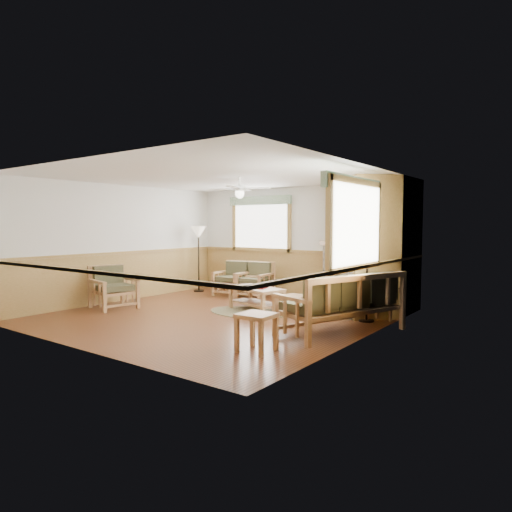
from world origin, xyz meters
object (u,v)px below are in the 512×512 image
Objects in this scene: floor_lamp_right at (367,273)px; sofa at (341,303)px; coffee_table at (256,299)px; floor_lamp_left at (199,259)px; armchair_back_right at (254,280)px; end_table_sofa at (257,332)px; footstool at (295,306)px; armchair_left at (114,287)px; armchair_back_left at (232,278)px; end_table_chairs at (257,286)px.

sofa is at bearing -90.00° from floor_lamp_right.
coffee_table is 3.16m from floor_lamp_left.
armchair_back_right is 1.78m from coffee_table.
coffee_table is at bearing -57.12° from armchair_back_right.
floor_lamp_right is at bearing -22.41° from armchair_back_right.
coffee_table is at bearing -24.08° from floor_lamp_left.
end_table_sofa is 0.31× the size of floor_lamp_left.
coffee_table is (-2.27, 0.74, -0.26)m from sofa.
floor_lamp_left reaches higher than end_table_sofa.
footstool is (-1.27, 0.64, -0.29)m from sofa.
floor_lamp_right reaches higher than footstool.
armchair_left is (-4.86, -0.86, -0.05)m from sofa.
sofa is 1.79m from end_table_sofa.
floor_lamp_left is (-1.10, -0.06, 0.45)m from armchair_back_left.
footstool is 1.51m from floor_lamp_right.
armchair_back_right reaches higher than coffee_table.
armchair_left reaches higher than footstool.
armchair_back_right reaches higher than armchair_back_left.
armchair_back_right is at bearing -0.32° from armchair_back_left.
sofa is 2.54× the size of armchair_back_right.
end_table_sofa is (3.54, -3.77, -0.15)m from armchair_back_left.
floor_lamp_right is (1.27, 0.44, 0.69)m from footstool.
armchair_back_left is 0.94× the size of armchair_left.
coffee_table is 0.69× the size of floor_lamp_left.
sofa reaches higher than footstool.
armchair_left reaches higher than armchair_back_right.
floor_lamp_left reaches higher than coffee_table.
sofa is 4.12m from end_table_chairs.
end_table_chairs is (0.59, 0.25, -0.17)m from armchair_back_left.
floor_lamp_right is at bearing -159.94° from sofa.
floor_lamp_right reaches higher than armchair_left.
armchair_left reaches higher than end_table_chairs.
armchair_back_right is at bearing -72.25° from end_table_chairs.
footstool is at bearing -35.12° from armchair_back_left.
footstool is 0.27× the size of floor_lamp_right.
armchair_back_left is 0.66m from end_table_chairs.
floor_lamp_right reaches higher than armchair_back_right.
floor_lamp_left is at bearing -91.35° from sofa.
armchair_back_left is at bearing 166.21° from floor_lamp_right.
floor_lamp_left is at bearing 169.69° from floor_lamp_right.
armchair_back_left reaches higher than end_table_chairs.
floor_lamp_right is at bearing -56.66° from armchair_left.
end_table_sofa is 1.12× the size of footstool.
floor_lamp_left is at bearing 160.37° from footstool.
end_table_sofa is at bearing -99.49° from floor_lamp_right.
end_table_sofa is 5.97m from floor_lamp_left.
floor_lamp_left is at bearing 179.71° from armchair_back_right.
end_table_chairs is 1.06× the size of footstool.
coffee_table is 1.93m from end_table_chairs.
armchair_back_right is at bearing 144.54° from coffee_table.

